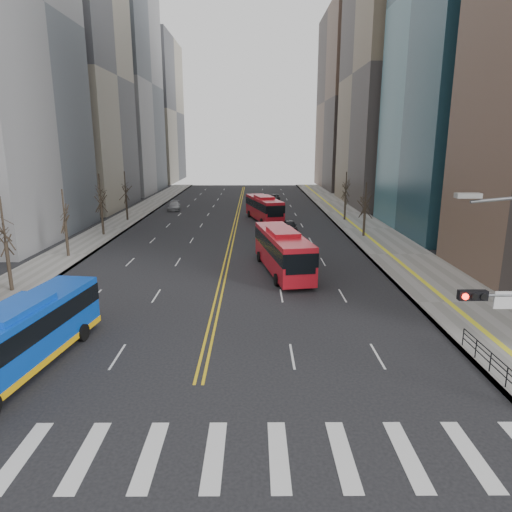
% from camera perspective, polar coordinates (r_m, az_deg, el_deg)
% --- Properties ---
extents(ground, '(220.00, 220.00, 0.00)m').
position_cam_1_polar(ground, '(18.47, -9.22, -23.38)').
color(ground, black).
extents(sidewalk_right, '(7.00, 130.00, 0.15)m').
position_cam_1_polar(sidewalk_right, '(62.30, 13.57, 3.33)').
color(sidewalk_right, gray).
rests_on(sidewalk_right, ground).
extents(sidewalk_left, '(5.00, 130.00, 0.15)m').
position_cam_1_polar(sidewalk_left, '(63.46, -17.84, 3.24)').
color(sidewalk_left, gray).
rests_on(sidewalk_left, ground).
extents(crosswalk, '(26.70, 4.00, 0.01)m').
position_cam_1_polar(crosswalk, '(18.46, -9.22, -23.37)').
color(crosswalk, silver).
rests_on(crosswalk, ground).
extents(centerline, '(0.55, 100.00, 0.01)m').
position_cam_1_polar(centerline, '(70.42, -2.41, 4.85)').
color(centerline, gold).
rests_on(centerline, ground).
extents(office_towers, '(83.00, 134.00, 58.00)m').
position_cam_1_polar(office_towers, '(84.00, -2.13, 22.70)').
color(office_towers, gray).
rests_on(office_towers, ground).
extents(pedestrian_railing, '(0.06, 6.06, 1.02)m').
position_cam_1_polar(pedestrian_railing, '(25.72, 27.28, -11.36)').
color(pedestrian_railing, black).
rests_on(pedestrian_railing, sidewalk_right).
extents(street_trees, '(35.20, 47.20, 7.60)m').
position_cam_1_polar(street_trees, '(50.40, -11.57, 6.53)').
color(street_trees, '#31261E').
rests_on(street_trees, ground).
extents(blue_bus, '(4.16, 12.32, 3.52)m').
position_cam_1_polar(blue_bus, '(25.65, -27.62, -8.99)').
color(blue_bus, blue).
rests_on(blue_bus, ground).
extents(red_bus_near, '(4.78, 12.39, 3.81)m').
position_cam_1_polar(red_bus_near, '(40.09, 3.34, 0.91)').
color(red_bus_near, red).
rests_on(red_bus_near, ground).
extents(red_bus_far, '(5.50, 11.95, 3.68)m').
position_cam_1_polar(red_bus_far, '(66.95, 1.00, 6.15)').
color(red_bus_far, red).
rests_on(red_bus_far, ground).
extents(car_dark_mid, '(1.91, 4.26, 1.42)m').
position_cam_1_polar(car_dark_mid, '(59.32, 4.22, 3.79)').
color(car_dark_mid, black).
rests_on(car_dark_mid, ground).
extents(car_silver, '(2.62, 5.14, 1.43)m').
position_cam_1_polar(car_silver, '(79.34, -10.20, 6.19)').
color(car_silver, gray).
rests_on(car_silver, ground).
extents(car_dark_far, '(2.24, 4.38, 1.18)m').
position_cam_1_polar(car_dark_far, '(91.60, 2.39, 7.33)').
color(car_dark_far, black).
rests_on(car_dark_far, ground).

